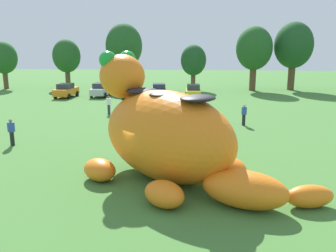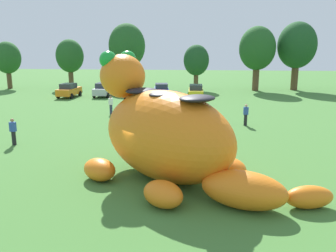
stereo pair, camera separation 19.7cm
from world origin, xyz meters
name	(u,v)px [view 2 (the right image)]	position (x,y,z in m)	size (l,w,h in m)	color
ground_plane	(152,179)	(0.00, 0.00, 0.00)	(160.00, 160.00, 0.00)	#427533
giant_inflatable_creature	(166,134)	(0.67, 0.11, 2.16)	(10.99, 8.28, 5.91)	orange
car_orange	(69,90)	(-14.09, 26.28, 0.86)	(2.11, 4.18, 1.72)	orange
car_silver	(104,90)	(-10.02, 27.33, 0.86)	(1.97, 4.12, 1.72)	#B7BABF
car_white	(134,91)	(-6.01, 26.35, 0.86)	(2.17, 4.21, 1.72)	white
car_blue	(161,90)	(-2.71, 27.26, 0.86)	(2.35, 4.29, 1.72)	#2347B7
car_yellow	(196,92)	(1.52, 26.46, 0.86)	(2.03, 4.15, 1.72)	yellow
tree_far_left	(7,58)	(-26.36, 34.46, 4.49)	(3.87, 3.87, 6.87)	brown
tree_left	(70,56)	(-17.46, 36.05, 4.72)	(4.06, 4.06, 7.21)	brown
tree_mid_left	(127,46)	(-8.78, 36.13, 6.17)	(5.31, 5.31, 9.43)	brown
tree_centre_left	(196,61)	(1.36, 35.33, 4.19)	(3.61, 3.61, 6.41)	brown
tree_centre	(257,49)	(9.80, 35.49, 5.83)	(5.02, 5.02, 8.92)	brown
tree_centre_right	(297,46)	(15.45, 36.69, 6.25)	(5.38, 5.38, 9.55)	brown
spectator_near_inflatable	(246,115)	(5.73, 12.13, 0.85)	(0.38, 0.26, 1.71)	black
spectator_mid_field	(13,132)	(-9.56, 5.00, 0.85)	(0.38, 0.26, 1.71)	black
spectator_by_cars	(178,108)	(0.21, 14.69, 0.85)	(0.38, 0.26, 1.71)	#726656
spectator_wandering	(111,105)	(-6.10, 15.87, 0.85)	(0.38, 0.26, 1.71)	#2D334C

